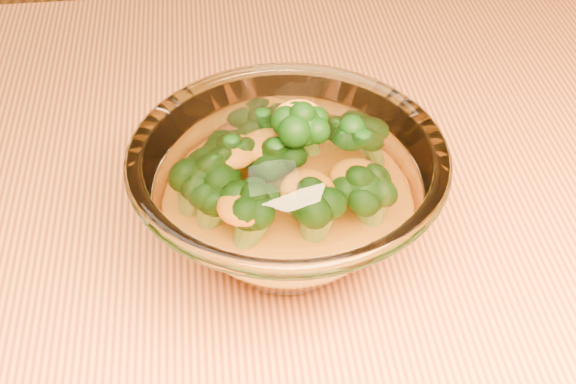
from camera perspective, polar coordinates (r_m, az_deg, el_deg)
The scene contains 3 objects.
glass_bowl at distance 0.52m, azimuth -0.00°, elevation -0.36°, with size 0.20×0.20×0.09m.
cheese_sauce at distance 0.53m, azimuth -0.00°, elevation -1.87°, with size 0.12×0.12×0.03m, color orange.
broccoli_heap at distance 0.51m, azimuth -0.44°, elevation 1.46°, with size 0.14×0.13×0.07m.
Camera 1 is at (0.06, -0.35, 1.14)m, focal length 50.00 mm.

